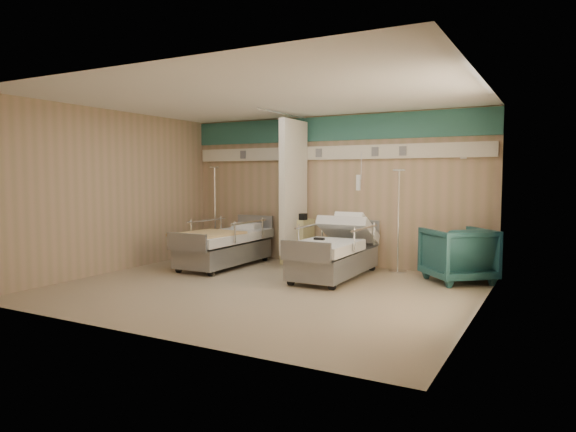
{
  "coord_description": "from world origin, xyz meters",
  "views": [
    {
      "loc": [
        3.89,
        -6.41,
        1.67
      ],
      "look_at": [
        0.11,
        0.6,
        1.05
      ],
      "focal_mm": 32.0,
      "sensor_mm": 36.0,
      "label": 1
    }
  ],
  "objects_px": {
    "visitor_armchair": "(458,255)",
    "iv_stand_right": "(398,251)",
    "bed_right": "(334,258)",
    "bed_left": "(224,249)",
    "bedside_cabinet": "(297,241)",
    "iv_stand_left": "(215,239)"
  },
  "relations": [
    {
      "from": "visitor_armchair",
      "to": "iv_stand_right",
      "type": "bearing_deg",
      "value": -59.77
    },
    {
      "from": "bed_right",
      "to": "iv_stand_right",
      "type": "distance_m",
      "value": 1.25
    },
    {
      "from": "bed_left",
      "to": "bedside_cabinet",
      "type": "distance_m",
      "value": 1.39
    },
    {
      "from": "bed_left",
      "to": "iv_stand_right",
      "type": "bearing_deg",
      "value": 18.22
    },
    {
      "from": "bedside_cabinet",
      "to": "iv_stand_right",
      "type": "bearing_deg",
      "value": 2.38
    },
    {
      "from": "iv_stand_right",
      "to": "bed_left",
      "type": "bearing_deg",
      "value": -161.78
    },
    {
      "from": "visitor_armchair",
      "to": "bedside_cabinet",
      "type": "bearing_deg",
      "value": -45.98
    },
    {
      "from": "visitor_armchair",
      "to": "iv_stand_left",
      "type": "relative_size",
      "value": 0.51
    },
    {
      "from": "iv_stand_right",
      "to": "bed_right",
      "type": "bearing_deg",
      "value": -128.39
    },
    {
      "from": "bed_left",
      "to": "iv_stand_left",
      "type": "xyz_separation_m",
      "value": [
        -0.73,
        0.7,
        0.07
      ]
    },
    {
      "from": "iv_stand_right",
      "to": "iv_stand_left",
      "type": "distance_m",
      "value": 3.71
    },
    {
      "from": "visitor_armchair",
      "to": "iv_stand_right",
      "type": "xyz_separation_m",
      "value": [
        -1.07,
        0.38,
        -0.07
      ]
    },
    {
      "from": "bed_right",
      "to": "bed_left",
      "type": "bearing_deg",
      "value": 180.0
    },
    {
      "from": "bedside_cabinet",
      "to": "visitor_armchair",
      "type": "relative_size",
      "value": 0.89
    },
    {
      "from": "bed_right",
      "to": "bed_left",
      "type": "distance_m",
      "value": 2.2
    },
    {
      "from": "bedside_cabinet",
      "to": "visitor_armchair",
      "type": "height_order",
      "value": "visitor_armchair"
    },
    {
      "from": "bedside_cabinet",
      "to": "visitor_armchair",
      "type": "xyz_separation_m",
      "value": [
        3.0,
        -0.3,
        0.01
      ]
    },
    {
      "from": "visitor_armchair",
      "to": "iv_stand_right",
      "type": "relative_size",
      "value": 0.54
    },
    {
      "from": "iv_stand_right",
      "to": "visitor_armchair",
      "type": "bearing_deg",
      "value": -19.49
    },
    {
      "from": "bed_right",
      "to": "iv_stand_right",
      "type": "relative_size",
      "value": 1.21
    },
    {
      "from": "iv_stand_right",
      "to": "iv_stand_left",
      "type": "bearing_deg",
      "value": -175.73
    },
    {
      "from": "bed_right",
      "to": "visitor_armchair",
      "type": "xyz_separation_m",
      "value": [
        1.85,
        0.6,
        0.12
      ]
    }
  ]
}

